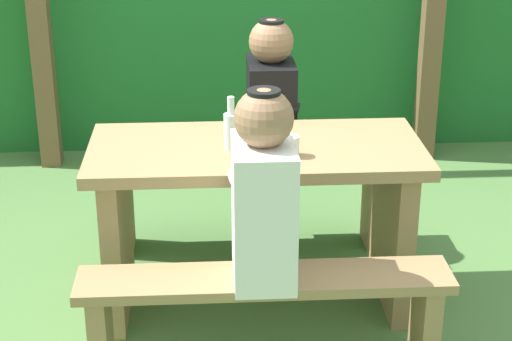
% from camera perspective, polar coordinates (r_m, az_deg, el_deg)
% --- Properties ---
extents(ground_plane, '(12.00, 12.00, 0.00)m').
position_cam_1_polar(ground_plane, '(3.87, 0.00, -8.80)').
color(ground_plane, '#4F783F').
extents(hedge_backdrop, '(6.40, 0.63, 1.70)m').
position_cam_1_polar(hedge_backdrop, '(5.71, -1.40, 10.71)').
color(hedge_backdrop, '#1E6628').
rests_on(hedge_backdrop, ground_plane).
extents(picnic_table, '(1.40, 0.64, 0.75)m').
position_cam_1_polar(picnic_table, '(3.63, 0.00, -1.89)').
color(picnic_table, '#9E7A51').
rests_on(picnic_table, ground_plane).
extents(bench_near, '(1.40, 0.24, 0.44)m').
position_cam_1_polar(bench_near, '(3.23, 0.59, -9.00)').
color(bench_near, '#9E7A51').
rests_on(bench_near, ground_plane).
extents(bench_far, '(1.40, 0.24, 0.44)m').
position_cam_1_polar(bench_far, '(4.21, -0.45, -1.19)').
color(bench_far, '#9E7A51').
rests_on(bench_far, ground_plane).
extents(person_white_shirt, '(0.25, 0.35, 0.72)m').
position_cam_1_polar(person_white_shirt, '(3.02, 0.51, -1.54)').
color(person_white_shirt, white).
rests_on(person_white_shirt, bench_near).
extents(person_black_coat, '(0.25, 0.35, 0.72)m').
position_cam_1_polar(person_black_coat, '(4.06, 1.01, 4.76)').
color(person_black_coat, black).
rests_on(person_black_coat, bench_far).
extents(drinking_glass, '(0.07, 0.07, 0.08)m').
position_cam_1_polar(drinking_glass, '(3.42, 2.33, 1.64)').
color(drinking_glass, silver).
rests_on(drinking_glass, picnic_table).
extents(bottle_left, '(0.06, 0.06, 0.23)m').
position_cam_1_polar(bottle_left, '(3.47, -1.68, 2.79)').
color(bottle_left, silver).
rests_on(bottle_left, picnic_table).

